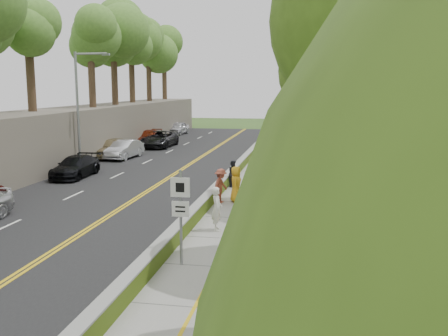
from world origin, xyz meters
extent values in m
plane|color=#33511E|center=(0.00, 0.00, 0.00)|extent=(140.00, 140.00, 0.00)
cube|color=black|center=(-5.40, 15.00, 0.02)|extent=(11.20, 66.00, 0.04)
cube|color=gray|center=(2.55, 15.00, 0.03)|extent=(4.20, 66.00, 0.05)
cube|color=#A3EC16|center=(0.25, 15.00, 0.30)|extent=(0.42, 66.00, 0.60)
cube|color=#595147|center=(-13.50, 15.00, 2.00)|extent=(5.00, 66.00, 4.00)
cube|color=slate|center=(4.65, 15.00, 1.00)|extent=(0.04, 66.00, 2.00)
cylinder|color=gray|center=(-10.70, 14.00, 4.00)|extent=(0.18, 0.18, 8.00)
cylinder|color=gray|center=(-9.60, 14.00, 7.85)|extent=(2.30, 0.13, 0.13)
cube|color=gray|center=(-8.52, 14.00, 7.80)|extent=(0.50, 0.22, 0.14)
cylinder|color=gray|center=(1.05, -3.00, 1.60)|extent=(0.09, 0.09, 3.10)
cube|color=white|center=(1.05, -3.03, 2.60)|extent=(0.62, 0.04, 0.62)
cube|color=white|center=(1.05, -3.03, 1.90)|extent=(0.56, 0.04, 0.50)
cylinder|color=#F82900|center=(4.30, 16.15, 0.53)|extent=(0.58, 0.58, 0.96)
cube|color=gray|center=(3.26, -3.82, 0.41)|extent=(1.12, 0.87, 0.72)
imported|color=black|center=(-9.56, 11.01, 0.70)|extent=(1.96, 4.62, 1.33)
imported|color=tan|center=(-10.60, 19.59, 0.83)|extent=(2.19, 4.78, 1.59)
imported|color=#B5B6BC|center=(-9.53, 19.31, 0.76)|extent=(1.90, 4.51, 1.45)
imported|color=black|center=(-9.00, 26.87, 0.79)|extent=(2.53, 5.43, 1.51)
imported|color=maroon|center=(-10.60, 28.52, 0.75)|extent=(2.40, 5.02, 1.41)
imported|color=silver|center=(-10.60, 39.27, 0.78)|extent=(2.07, 4.47, 1.48)
imported|color=gold|center=(1.45, 6.03, 0.94)|extent=(0.62, 0.91, 1.78)
imported|color=silver|center=(1.45, 1.00, 0.93)|extent=(0.53, 0.71, 1.76)
imported|color=black|center=(0.75, 9.69, 0.81)|extent=(0.61, 0.77, 1.52)
imported|color=#994633|center=(0.75, 5.69, 0.90)|extent=(0.90, 1.22, 1.69)
imported|color=black|center=(3.76, 20.38, 0.83)|extent=(0.97, 0.53, 1.57)
camera|label=1|loc=(5.08, -17.90, 5.76)|focal=40.00mm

